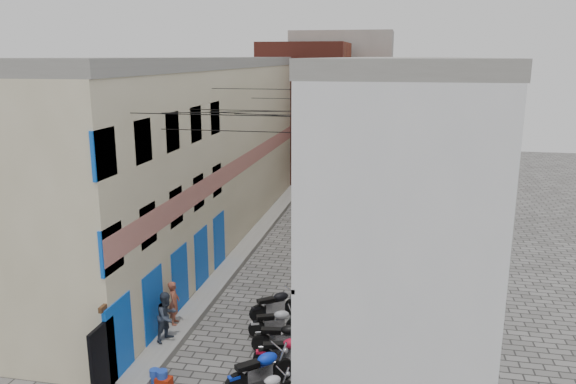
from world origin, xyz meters
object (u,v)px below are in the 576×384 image
Objects in this scene: person_b at (167,316)px; water_jug_far at (155,377)px; motorcycle_c at (260,368)px; motorcycle_f at (276,321)px; water_jug_near at (162,378)px; person_a at (174,303)px; motorcycle_e at (283,336)px; motorcycle_g at (276,303)px; red_crate at (164,382)px; motorcycle_d at (285,350)px.

person_b is 2.25m from water_jug_far.
motorcycle_c is 4.80× the size of water_jug_far.
person_b is (-3.21, -1.41, 0.52)m from motorcycle_f.
person_b is at bearing 102.87° from water_jug_far.
motorcycle_f reaches higher than water_jug_near.
person_a is at bearing 32.79° from person_b.
motorcycle_g is (-0.75, 2.29, -0.00)m from motorcycle_e.
motorcycle_f is 3.83× the size of water_jug_near.
motorcycle_e is 1.31× the size of person_a.
motorcycle_c is at bearing -94.00° from person_b.
person_b is at bearing -157.73° from motorcycle_c.
person_b is at bearing 110.00° from red_crate.
motorcycle_f is 4.31m from water_jug_near.
person_b is 3.36× the size of water_jug_near.
water_jug_near is at bearing -55.76° from motorcycle_f.
motorcycle_e is 1.00× the size of motorcycle_g.
water_jug_near is 0.27m from water_jug_far.
person_a reaches higher than motorcycle_c.
water_jug_near is 1.12× the size of red_crate.
person_b is at bearing 177.46° from person_a.
water_jug_far is (-2.98, -0.40, -0.40)m from motorcycle_c.
water_jug_far is (-2.45, -4.70, -0.35)m from motorcycle_g.
motorcycle_c is at bearing 9.84° from red_crate.
water_jug_near is (-2.19, -4.76, -0.33)m from motorcycle_g.
motorcycle_d is 4.36× the size of water_jug_far.
person_b is (-3.67, -0.36, 0.48)m from motorcycle_e.
motorcycle_g is (-0.29, 1.24, 0.04)m from motorcycle_f.
motorcycle_d reaches higher than red_crate.
person_b is at bearing 109.11° from water_jug_near.
person_a reaches higher than motorcycle_e.
motorcycle_g is at bearing 65.65° from red_crate.
motorcycle_d is 3.62m from water_jug_near.
water_jug_near is 1.08× the size of water_jug_far.
person_b is (-3.92, 0.43, 0.49)m from motorcycle_d.
water_jug_near is (0.73, -2.11, -0.81)m from person_b.
water_jug_near is (-2.72, -0.47, -0.38)m from motorcycle_c.
motorcycle_f is 4.42m from water_jug_far.
person_b is at bearing -92.18° from motorcycle_e.
motorcycle_c is 1.16× the size of motorcycle_f.
motorcycle_g reaches higher than water_jug_far.
person_a is (-3.43, -0.31, 0.47)m from motorcycle_f.
motorcycle_g is 1.31× the size of person_a.
motorcycle_f is at bearing 54.82° from water_jug_near.
red_crate is at bearing -122.48° from motorcycle_c.
motorcycle_e reaches higher than water_jug_far.
person_a reaches higher than water_jug_near.
red_crate is (0.04, 0.00, -0.11)m from water_jug_near.
person_b reaches higher than person_a.
motorcycle_e is 4.44× the size of water_jug_far.
water_jug_far is 0.32m from red_crate.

